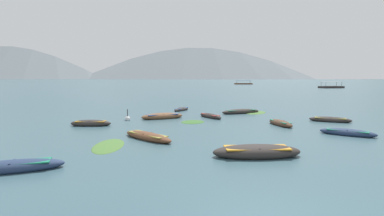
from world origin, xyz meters
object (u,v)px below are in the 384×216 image
(rowboat_9, at_px, (280,123))
(rowboat_3, at_px, (347,133))
(rowboat_8, at_px, (330,120))
(ferry_1, at_px, (243,84))
(rowboat_5, at_px, (241,112))
(rowboat_1, at_px, (162,116))
(rowboat_6, at_px, (12,167))
(rowboat_0, at_px, (181,109))
(mooring_buoy, at_px, (128,119))
(rowboat_10, at_px, (210,116))
(rowboat_4, at_px, (148,136))
(ferry_0, at_px, (331,87))
(rowboat_7, at_px, (91,123))
(rowboat_11, at_px, (257,152))

(rowboat_9, bearing_deg, rowboat_3, -56.66)
(rowboat_3, bearing_deg, rowboat_8, 66.95)
(ferry_1, bearing_deg, rowboat_5, -107.14)
(rowboat_1, distance_m, rowboat_6, 15.49)
(rowboat_8, height_order, rowboat_9, rowboat_9)
(rowboat_0, relative_size, rowboat_9, 0.98)
(rowboat_5, bearing_deg, mooring_buoy, -162.91)
(rowboat_0, bearing_deg, rowboat_10, -69.90)
(rowboat_1, relative_size, rowboat_5, 0.92)
(rowboat_0, distance_m, ferry_1, 142.74)
(rowboat_4, bearing_deg, rowboat_3, -1.28)
(rowboat_9, relative_size, rowboat_10, 0.94)
(rowboat_5, height_order, ferry_0, ferry_0)
(rowboat_7, bearing_deg, rowboat_5, 23.71)
(rowboat_1, bearing_deg, rowboat_3, -37.02)
(rowboat_9, relative_size, ferry_0, 0.33)
(rowboat_10, xyz_separation_m, rowboat_11, (-0.20, -13.33, 0.07))
(rowboat_5, bearing_deg, rowboat_3, -72.73)
(rowboat_5, height_order, rowboat_6, rowboat_5)
(rowboat_1, height_order, rowboat_8, rowboat_1)
(rowboat_1, relative_size, rowboat_11, 0.97)
(rowboat_4, xyz_separation_m, rowboat_5, (9.36, 11.65, 0.02))
(rowboat_7, relative_size, ferry_1, 0.29)
(rowboat_10, bearing_deg, rowboat_9, -46.16)
(rowboat_0, distance_m, rowboat_3, 18.27)
(rowboat_7, bearing_deg, rowboat_8, -0.69)
(rowboat_8, height_order, ferry_1, ferry_1)
(rowboat_8, distance_m, rowboat_9, 5.29)
(rowboat_8, relative_size, ferry_1, 0.31)
(rowboat_7, xyz_separation_m, rowboat_10, (10.24, 3.36, -0.03))
(rowboat_4, relative_size, mooring_buoy, 3.39)
(rowboat_7, height_order, rowboat_9, rowboat_7)
(rowboat_3, bearing_deg, rowboat_9, 123.34)
(rowboat_8, xyz_separation_m, rowboat_9, (-5.11, -1.35, 0.00))
(rowboat_4, xyz_separation_m, ferry_0, (66.01, 82.86, 0.28))
(rowboat_8, relative_size, rowboat_9, 1.11)
(rowboat_0, bearing_deg, rowboat_7, -129.51)
(rowboat_4, relative_size, rowboat_5, 0.85)
(rowboat_1, distance_m, rowboat_3, 15.12)
(mooring_buoy, bearing_deg, rowboat_4, -75.46)
(mooring_buoy, bearing_deg, ferry_1, 69.10)
(rowboat_11, bearing_deg, mooring_buoy, 120.67)
(rowboat_3, height_order, ferry_1, ferry_1)
(rowboat_9, xyz_separation_m, mooring_buoy, (-12.43, 4.23, -0.06))
(rowboat_0, bearing_deg, rowboat_9, -57.87)
(rowboat_8, distance_m, ferry_1, 148.63)
(rowboat_6, bearing_deg, rowboat_10, 52.90)
(ferry_1, bearing_deg, rowboat_11, -106.81)
(rowboat_1, height_order, rowboat_7, rowboat_1)
(mooring_buoy, bearing_deg, rowboat_10, 5.37)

